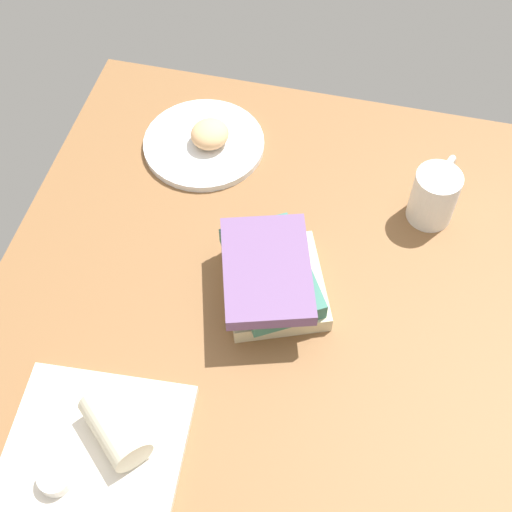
# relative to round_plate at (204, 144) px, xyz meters

# --- Properties ---
(dining_table) EXTENTS (1.10, 0.90, 0.04)m
(dining_table) POSITION_rel_round_plate_xyz_m (0.35, 0.18, -0.03)
(dining_table) COLOR brown
(dining_table) RESTS_ON ground
(round_plate) EXTENTS (0.23, 0.23, 0.01)m
(round_plate) POSITION_rel_round_plate_xyz_m (0.00, 0.00, 0.00)
(round_plate) COLOR white
(round_plate) RESTS_ON dining_table
(scone_pastry) EXTENTS (0.09, 0.09, 0.04)m
(scone_pastry) POSITION_rel_round_plate_xyz_m (-0.00, 0.01, 0.03)
(scone_pastry) COLOR #E0AB76
(scone_pastry) RESTS_ON round_plate
(square_plate) EXTENTS (0.28, 0.28, 0.02)m
(square_plate) POSITION_rel_round_plate_xyz_m (0.63, 0.01, 0.00)
(square_plate) COLOR silver
(square_plate) RESTS_ON dining_table
(sauce_cup) EXTENTS (0.05, 0.05, 0.02)m
(sauce_cup) POSITION_rel_round_plate_xyz_m (0.68, -0.02, 0.02)
(sauce_cup) COLOR silver
(sauce_cup) RESTS_ON square_plate
(breakfast_wrap) EXTENTS (0.12, 0.12, 0.06)m
(breakfast_wrap) POSITION_rel_round_plate_xyz_m (0.60, 0.04, 0.04)
(breakfast_wrap) COLOR beige
(breakfast_wrap) RESTS_ON square_plate
(book_stack) EXTENTS (0.25, 0.22, 0.09)m
(book_stack) POSITION_rel_round_plate_xyz_m (0.29, 0.20, 0.04)
(book_stack) COLOR beige
(book_stack) RESTS_ON dining_table
(coffee_mug) EXTENTS (0.13, 0.08, 0.10)m
(coffee_mug) POSITION_rel_round_plate_xyz_m (0.06, 0.44, 0.05)
(coffee_mug) COLOR white
(coffee_mug) RESTS_ON dining_table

